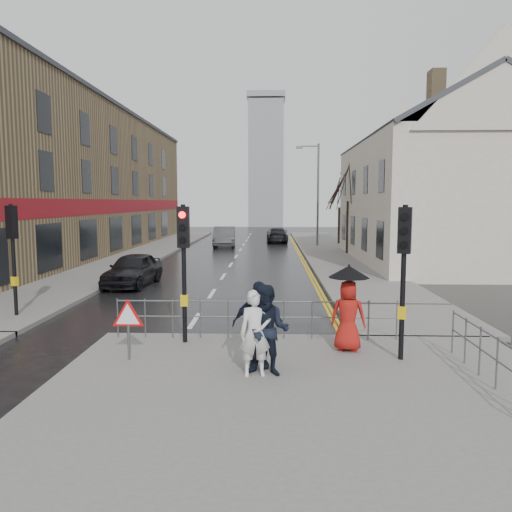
# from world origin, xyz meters

# --- Properties ---
(ground) EXTENTS (120.00, 120.00, 0.00)m
(ground) POSITION_xyz_m (0.00, 0.00, 0.00)
(ground) COLOR black
(ground) RESTS_ON ground
(near_pavement) EXTENTS (10.00, 9.00, 0.14)m
(near_pavement) POSITION_xyz_m (3.00, -3.50, 0.07)
(near_pavement) COLOR #605E5B
(near_pavement) RESTS_ON ground
(left_pavement) EXTENTS (4.00, 44.00, 0.14)m
(left_pavement) POSITION_xyz_m (-6.50, 23.00, 0.07)
(left_pavement) COLOR #605E5B
(left_pavement) RESTS_ON ground
(right_pavement) EXTENTS (4.00, 40.00, 0.14)m
(right_pavement) POSITION_xyz_m (6.50, 25.00, 0.07)
(right_pavement) COLOR #605E5B
(right_pavement) RESTS_ON ground
(pavement_bridge_right) EXTENTS (4.00, 4.20, 0.14)m
(pavement_bridge_right) POSITION_xyz_m (6.50, 3.00, 0.07)
(pavement_bridge_right) COLOR #605E5B
(pavement_bridge_right) RESTS_ON ground
(building_left_terrace) EXTENTS (8.00, 42.00, 10.00)m
(building_left_terrace) POSITION_xyz_m (-12.00, 22.00, 5.00)
(building_left_terrace) COLOR olive
(building_left_terrace) RESTS_ON ground
(building_right_cream) EXTENTS (9.00, 16.40, 10.10)m
(building_right_cream) POSITION_xyz_m (12.00, 18.00, 4.78)
(building_right_cream) COLOR beige
(building_right_cream) RESTS_ON ground
(church_tower) EXTENTS (5.00, 5.00, 18.00)m
(church_tower) POSITION_xyz_m (1.50, 62.00, 9.00)
(church_tower) COLOR gray
(church_tower) RESTS_ON ground
(traffic_signal_near_left) EXTENTS (0.28, 0.27, 3.40)m
(traffic_signal_near_left) POSITION_xyz_m (0.20, 0.20, 2.46)
(traffic_signal_near_left) COLOR black
(traffic_signal_near_left) RESTS_ON near_pavement
(traffic_signal_near_right) EXTENTS (0.34, 0.33, 3.40)m
(traffic_signal_near_right) POSITION_xyz_m (5.20, -1.00, 2.46)
(traffic_signal_near_right) COLOR black
(traffic_signal_near_right) RESTS_ON near_pavement
(traffic_signal_far_left) EXTENTS (0.34, 0.33, 3.40)m
(traffic_signal_far_left) POSITION_xyz_m (-5.50, 3.00, 2.46)
(traffic_signal_far_left) COLOR black
(traffic_signal_far_left) RESTS_ON left_pavement
(guard_railing_front) EXTENTS (7.14, 0.04, 1.00)m
(guard_railing_front) POSITION_xyz_m (1.95, 0.60, 0.86)
(guard_railing_front) COLOR #595B5E
(guard_railing_front) RESTS_ON near_pavement
(guard_railing_side) EXTENTS (0.04, 4.54, 1.00)m
(guard_railing_side) POSITION_xyz_m (6.50, -2.75, 0.84)
(guard_railing_side) COLOR #595B5E
(guard_railing_side) RESTS_ON near_pavement
(warning_sign) EXTENTS (0.80, 0.07, 1.35)m
(warning_sign) POSITION_xyz_m (-0.80, -1.21, 1.04)
(warning_sign) COLOR #595B5E
(warning_sign) RESTS_ON near_pavement
(street_lamp) EXTENTS (1.83, 0.25, 8.00)m
(street_lamp) POSITION_xyz_m (5.82, 28.00, 4.71)
(street_lamp) COLOR #595B5E
(street_lamp) RESTS_ON right_pavement
(tree_near) EXTENTS (2.40, 2.40, 6.58)m
(tree_near) POSITION_xyz_m (7.50, 22.00, 5.14)
(tree_near) COLOR #2E1F19
(tree_near) RESTS_ON right_pavement
(tree_far) EXTENTS (2.40, 2.40, 5.64)m
(tree_far) POSITION_xyz_m (8.00, 30.00, 4.42)
(tree_far) COLOR #2E1F19
(tree_far) RESTS_ON right_pavement
(pedestrian_a) EXTENTS (0.68, 0.50, 1.72)m
(pedestrian_a) POSITION_xyz_m (2.02, -2.13, 1.00)
(pedestrian_a) COLOR silver
(pedestrian_a) RESTS_ON near_pavement
(pedestrian_b) EXTENTS (1.00, 0.85, 1.83)m
(pedestrian_b) POSITION_xyz_m (2.27, -2.10, 1.05)
(pedestrian_b) COLOR black
(pedestrian_b) RESTS_ON near_pavement
(pedestrian_with_umbrella) EXTENTS (0.96, 0.96, 2.00)m
(pedestrian_with_umbrella) POSITION_xyz_m (4.12, -0.37, 1.24)
(pedestrian_with_umbrella) COLOR #A71913
(pedestrian_with_umbrella) RESTS_ON near_pavement
(pedestrian_d) EXTENTS (1.12, 0.57, 1.83)m
(pedestrian_d) POSITION_xyz_m (2.06, -1.61, 1.05)
(pedestrian_d) COLOR black
(pedestrian_d) RESTS_ON near_pavement
(car_parked) EXTENTS (2.00, 4.25, 1.41)m
(car_parked) POSITION_xyz_m (-3.62, 9.28, 0.70)
(car_parked) COLOR black
(car_parked) RESTS_ON ground
(car_mid) EXTENTS (1.95, 4.92, 1.59)m
(car_mid) POSITION_xyz_m (-1.47, 28.35, 0.80)
(car_mid) COLOR #424547
(car_mid) RESTS_ON ground
(car_far) EXTENTS (1.94, 4.54, 1.31)m
(car_far) POSITION_xyz_m (2.84, 32.44, 0.65)
(car_far) COLOR black
(car_far) RESTS_ON ground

